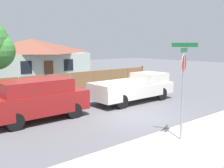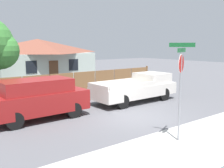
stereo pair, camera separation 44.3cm
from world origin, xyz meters
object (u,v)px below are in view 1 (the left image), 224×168
(house, at_px, (32,58))
(red_suv, at_px, (37,98))
(stop_sign, at_px, (183,75))
(orange_pickup, at_px, (135,88))

(house, relative_size, red_suv, 2.20)
(red_suv, height_order, stop_sign, stop_sign)
(red_suv, bearing_deg, orange_pickup, -0.77)
(stop_sign, bearing_deg, orange_pickup, 36.54)
(stop_sign, bearing_deg, red_suv, 94.15)
(orange_pickup, distance_m, stop_sign, 6.93)
(red_suv, distance_m, stop_sign, 6.65)
(house, bearing_deg, stop_sign, -98.47)
(orange_pickup, bearing_deg, house, 90.99)
(red_suv, xyz_separation_m, stop_sign, (2.95, -5.80, 1.40))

